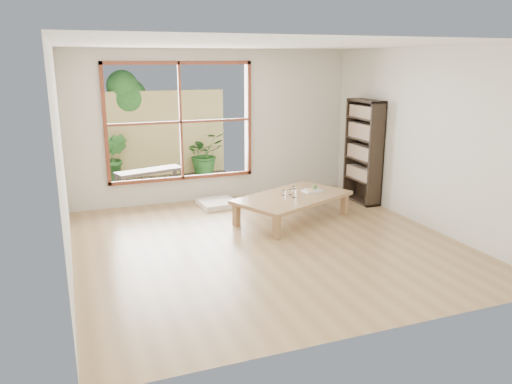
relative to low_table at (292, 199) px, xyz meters
The scene contains 15 objects.
ground 1.15m from the low_table, 133.32° to the right, with size 5.00×5.00×0.00m, color #A88554.
low_table is the anchor object (origin of this frame).
floor_cushion 1.48m from the low_table, 126.91° to the left, with size 0.60×0.60×0.09m, color white.
bookshelf 1.76m from the low_table, 18.64° to the left, with size 0.28×0.80×1.77m, color black.
glass_tall 0.14m from the low_table, 100.63° to the right, with size 0.07×0.07×0.13m, color silver.
glass_mid 0.22m from the low_table, 61.57° to the left, with size 0.07×0.07×0.10m, color silver.
glass_short 0.11m from the low_table, 92.44° to the left, with size 0.06×0.06×0.08m, color silver.
glass_small 0.16m from the low_table, 146.13° to the left, with size 0.06×0.06×0.08m, color silver.
food_tray 0.44m from the low_table, 18.56° to the left, with size 0.31×0.24×0.09m.
deck 3.09m from the low_table, 116.13° to the left, with size 2.80×2.00×0.05m, color #352D26.
garden_bench 3.08m from the low_table, 125.48° to the left, with size 1.32×0.71×0.40m.
bamboo_fence 4.04m from the low_table, 109.80° to the left, with size 2.80×0.06×1.80m, color tan.
shrub_right 3.54m from the low_table, 97.29° to the left, with size 0.81×0.70×0.90m, color #2A6525.
shrub_left 4.19m from the low_table, 123.85° to the left, with size 0.54×0.43×0.98m, color #2A6525.
garden_tree 4.72m from the low_table, 116.57° to the left, with size 1.04×0.85×2.22m.
Camera 1 is at (-2.41, -5.93, 2.43)m, focal length 35.00 mm.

